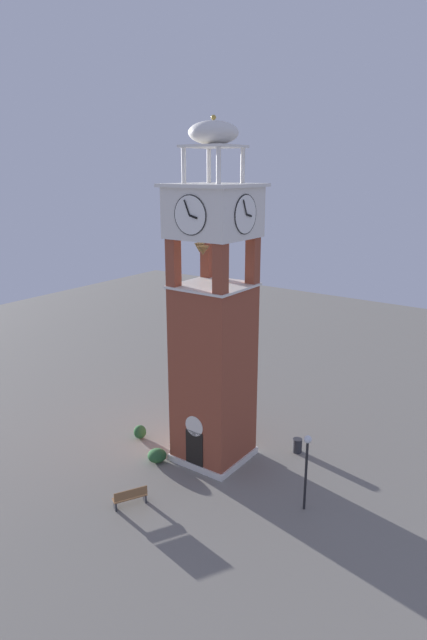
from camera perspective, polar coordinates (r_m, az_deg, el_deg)
ground at (r=29.78m, az=0.00°, el=-14.63°), size 80.00×80.00×0.00m
clock_tower at (r=26.83m, az=-0.00°, el=-1.24°), size 3.98×3.98×17.63m
park_bench at (r=26.09m, az=-9.07°, el=-18.50°), size 1.16×1.61×0.95m
lamp_post at (r=24.82m, az=10.12°, el=-14.65°), size 0.36×0.36×3.78m
trash_bin at (r=30.35m, az=9.12°, el=-13.35°), size 0.52×0.52×0.80m
shrub_near_entry at (r=29.33m, az=-6.17°, el=-14.47°), size 1.03×1.03×0.70m
shrub_left_of_tower at (r=31.67m, az=-8.02°, el=-11.98°), size 0.73×0.73×0.80m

